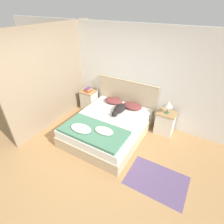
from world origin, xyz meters
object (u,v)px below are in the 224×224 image
bed (108,127)px  nightstand_left (89,100)px  book_stack (88,90)px  pillow_right (132,106)px  table_lamp (168,104)px  dog (119,109)px  nightstand_right (165,123)px  pillow_left (114,101)px

bed → nightstand_left: size_ratio=3.34×
book_stack → pillow_right: bearing=-1.5°
nightstand_left → pillow_right: 1.53m
pillow_right → table_lamp: (0.92, 0.03, 0.31)m
dog → table_lamp: size_ratio=2.13×
nightstand_right → pillow_right: size_ratio=1.15×
nightstand_right → book_stack: (-2.43, 0.00, 0.35)m
table_lamp → pillow_right: bearing=-178.4°
pillow_left → dog: 0.51m
bed → book_stack: book_stack is taller
pillow_left → table_lamp: table_lamp is taller
nightstand_left → dog: size_ratio=0.87×
nightstand_left → table_lamp: bearing=-0.3°
nightstand_right → book_stack: book_stack is taller
bed → pillow_left: 0.91m
pillow_right → book_stack: (-1.51, 0.04, 0.11)m
pillow_left → table_lamp: size_ratio=1.61×
nightstand_right → dog: size_ratio=0.87×
pillow_right → dog: 0.41m
bed → book_stack: bearing=145.5°
bed → table_lamp: (1.22, 0.82, 0.62)m
pillow_left → pillow_right: bearing=0.0°
nightstand_right → nightstand_left: bearing=180.0°
nightstand_right → pillow_left: bearing=-178.6°
pillow_left → dog: dog is taller
nightstand_left → nightstand_right: 2.43m
nightstand_left → table_lamp: (2.43, -0.01, 0.55)m
pillow_left → dog: size_ratio=0.76×
nightstand_right → dog: dog is taller
book_stack → nightstand_left: bearing=-27.0°
book_stack → table_lamp: 2.44m
pillow_right → bed: bearing=-110.3°
bed → dog: dog is taller
pillow_left → pillow_right: 0.59m
book_stack → nightstand_right: bearing=-0.0°
bed → pillow_left: pillow_left is taller
nightstand_right → table_lamp: 0.55m
bed → nightstand_left: (-1.22, 0.84, 0.07)m
nightstand_right → dog: (-1.14, -0.39, 0.26)m
nightstand_right → pillow_right: 0.95m
table_lamp → nightstand_right: bearing=90.0°
dog → table_lamp: (1.14, 0.38, 0.29)m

